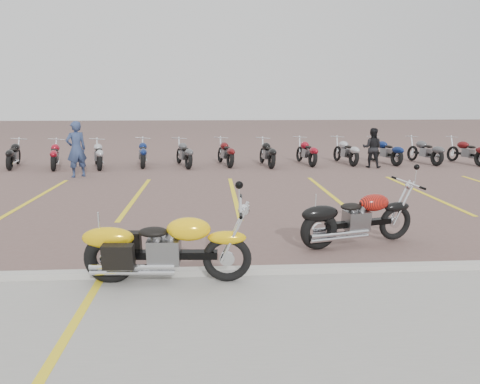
# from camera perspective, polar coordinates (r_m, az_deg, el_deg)

# --- Properties ---
(ground) EXTENTS (100.00, 100.00, 0.00)m
(ground) POSITION_cam_1_polar(r_m,az_deg,el_deg) (9.17, 0.58, -5.50)
(ground) COLOR brown
(ground) RESTS_ON ground
(concrete_apron) EXTENTS (60.00, 5.00, 0.01)m
(concrete_apron) POSITION_cam_1_polar(r_m,az_deg,el_deg) (5.05, 4.60, -20.35)
(concrete_apron) COLOR #9E9B93
(concrete_apron) RESTS_ON ground
(curb) EXTENTS (60.00, 0.18, 0.12)m
(curb) POSITION_cam_1_polar(r_m,az_deg,el_deg) (7.26, 1.76, -9.61)
(curb) COLOR #ADAAA3
(curb) RESTS_ON ground
(parking_stripes) EXTENTS (38.00, 5.50, 0.01)m
(parking_stripes) POSITION_cam_1_polar(r_m,az_deg,el_deg) (13.04, -0.72, -0.40)
(parking_stripes) COLOR yellow
(parking_stripes) RESTS_ON ground
(apron_stripe) EXTENTS (0.12, 5.00, 0.00)m
(apron_stripe) POSITION_cam_1_polar(r_m,az_deg,el_deg) (5.27, -22.72, -19.73)
(apron_stripe) COLOR yellow
(apron_stripe) RESTS_ON concrete_apron
(yellow_cruiser) EXTENTS (2.44, 0.39, 1.00)m
(yellow_cruiser) POSITION_cam_1_polar(r_m,az_deg,el_deg) (6.91, -9.26, -7.00)
(yellow_cruiser) COLOR black
(yellow_cruiser) RESTS_ON ground
(flame_cruiser) EXTENTS (2.26, 0.74, 0.95)m
(flame_cruiser) POSITION_cam_1_polar(r_m,az_deg,el_deg) (8.80, 13.81, -3.38)
(flame_cruiser) COLOR black
(flame_cruiser) RESTS_ON ground
(person_a) EXTENTS (0.83, 0.79, 1.91)m
(person_a) POSITION_cam_1_polar(r_m,az_deg,el_deg) (16.94, -19.33, 4.95)
(person_a) COLOR navy
(person_a) RESTS_ON ground
(person_b) EXTENTS (0.92, 0.84, 1.54)m
(person_b) POSITION_cam_1_polar(r_m,az_deg,el_deg) (18.94, 15.81, 5.20)
(person_b) COLOR black
(person_b) RESTS_ON ground
(bg_bike_row) EXTENTS (19.17, 2.09, 1.10)m
(bg_bike_row) POSITION_cam_1_polar(r_m,az_deg,el_deg) (18.77, 0.64, 4.90)
(bg_bike_row) COLOR black
(bg_bike_row) RESTS_ON ground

